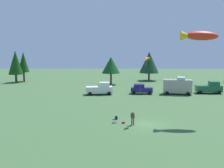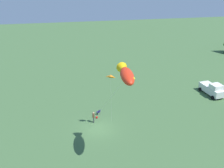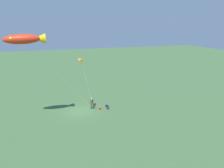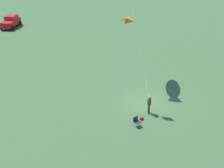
% 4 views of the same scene
% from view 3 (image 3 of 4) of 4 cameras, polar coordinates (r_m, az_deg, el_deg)
% --- Properties ---
extents(ground_plane, '(160.00, 160.00, 0.00)m').
position_cam_3_polar(ground_plane, '(32.68, -8.14, -7.08)').
color(ground_plane, '#3E6137').
extents(person_kite_flyer, '(0.52, 0.42, 1.74)m').
position_cam_3_polar(person_kite_flyer, '(33.02, -5.30, -4.84)').
color(person_kite_flyer, '#343B3C').
rests_on(person_kite_flyer, ground).
extents(folding_chair, '(0.68, 0.68, 0.82)m').
position_cam_3_polar(folding_chair, '(32.79, -1.25, -5.93)').
color(folding_chair, navy).
rests_on(folding_chair, ground).
extents(backpack_on_grass, '(0.38, 0.32, 0.22)m').
position_cam_3_polar(backpack_on_grass, '(33.05, -3.12, -6.46)').
color(backpack_on_grass, red).
rests_on(backpack_on_grass, ground).
extents(kite_large_fish, '(10.85, 3.88, 11.39)m').
position_cam_3_polar(kite_large_fish, '(27.45, -21.50, 10.89)').
color(kite_large_fish, red).
rests_on(kite_large_fish, ground).
extents(kite_delta_orange, '(2.02, 1.16, 8.27)m').
position_cam_3_polar(kite_delta_orange, '(28.70, -7.83, 6.27)').
color(kite_delta_orange, orange).
rests_on(kite_delta_orange, ground).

